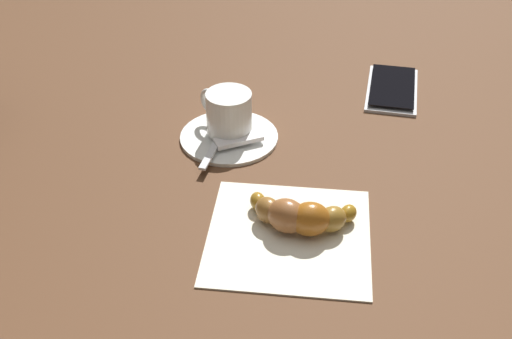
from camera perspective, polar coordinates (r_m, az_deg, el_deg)
ground_plane at (r=0.80m, az=-1.27°, el=-1.15°), size 1.80×1.80×0.00m
saucer at (r=0.87m, az=-2.36°, el=2.97°), size 0.13×0.13×0.01m
espresso_cup at (r=0.86m, az=-2.43°, el=5.02°), size 0.07×0.07×0.06m
teaspoon at (r=0.87m, az=-3.00°, el=3.18°), size 0.12×0.05×0.01m
sugar_packet at (r=0.85m, az=-1.62°, el=2.63°), size 0.04×0.07×0.01m
napkin at (r=0.72m, az=2.86°, el=-5.75°), size 0.20×0.21×0.00m
croissant at (r=0.72m, az=3.78°, el=-4.04°), size 0.08×0.12×0.04m
cell_phone at (r=1.00m, az=11.78°, el=6.93°), size 0.15×0.11×0.01m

